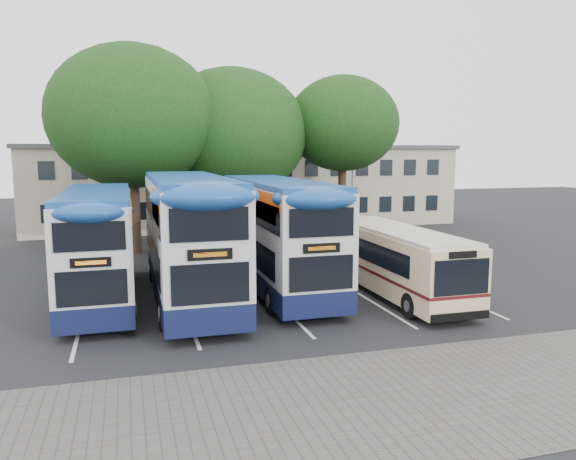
{
  "coord_description": "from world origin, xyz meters",
  "views": [
    {
      "loc": [
        -9.14,
        -16.15,
        5.69
      ],
      "look_at": [
        -3.01,
        5.0,
        2.61
      ],
      "focal_mm": 35.0,
      "sensor_mm": 36.0,
      "label": 1
    }
  ],
  "objects_px": {
    "lamp_post": "(353,161)",
    "bus_dd_left": "(99,240)",
    "tree_mid": "(232,133)",
    "tree_right": "(343,124)",
    "bus_dd_right": "(277,229)",
    "bus_dd_mid": "(188,232)",
    "tree_left": "(132,117)",
    "bus_single": "(396,257)"
  },
  "relations": [
    {
      "from": "tree_left",
      "to": "tree_right",
      "type": "relative_size",
      "value": 1.1
    },
    {
      "from": "lamp_post",
      "to": "bus_dd_mid",
      "type": "bearing_deg",
      "value": -131.61
    },
    {
      "from": "tree_left",
      "to": "bus_single",
      "type": "relative_size",
      "value": 1.28
    },
    {
      "from": "tree_right",
      "to": "bus_dd_right",
      "type": "relative_size",
      "value": 0.96
    },
    {
      "from": "tree_right",
      "to": "bus_dd_mid",
      "type": "distance_m",
      "value": 16.96
    },
    {
      "from": "tree_mid",
      "to": "lamp_post",
      "type": "bearing_deg",
      "value": 11.4
    },
    {
      "from": "bus_single",
      "to": "bus_dd_right",
      "type": "bearing_deg",
      "value": 152.09
    },
    {
      "from": "tree_right",
      "to": "tree_left",
      "type": "bearing_deg",
      "value": -175.44
    },
    {
      "from": "bus_dd_left",
      "to": "tree_left",
      "type": "bearing_deg",
      "value": 81.31
    },
    {
      "from": "lamp_post",
      "to": "bus_dd_mid",
      "type": "relative_size",
      "value": 0.79
    },
    {
      "from": "bus_dd_left",
      "to": "bus_dd_right",
      "type": "distance_m",
      "value": 7.03
    },
    {
      "from": "lamp_post",
      "to": "tree_mid",
      "type": "bearing_deg",
      "value": -168.6
    },
    {
      "from": "lamp_post",
      "to": "bus_dd_right",
      "type": "relative_size",
      "value": 0.83
    },
    {
      "from": "bus_dd_mid",
      "to": "bus_dd_right",
      "type": "height_order",
      "value": "bus_dd_mid"
    },
    {
      "from": "bus_dd_left",
      "to": "bus_dd_right",
      "type": "bearing_deg",
      "value": -0.92
    },
    {
      "from": "bus_dd_mid",
      "to": "bus_single",
      "type": "height_order",
      "value": "bus_dd_mid"
    },
    {
      "from": "tree_right",
      "to": "bus_dd_mid",
      "type": "height_order",
      "value": "tree_right"
    },
    {
      "from": "bus_single",
      "to": "tree_left",
      "type": "bearing_deg",
      "value": 127.74
    },
    {
      "from": "tree_left",
      "to": "bus_dd_right",
      "type": "xyz_separation_m",
      "value": [
        5.47,
        -10.34,
        -5.1
      ]
    },
    {
      "from": "bus_dd_left",
      "to": "bus_dd_right",
      "type": "relative_size",
      "value": 0.94
    },
    {
      "from": "tree_right",
      "to": "bus_single",
      "type": "bearing_deg",
      "value": -102.71
    },
    {
      "from": "lamp_post",
      "to": "tree_left",
      "type": "height_order",
      "value": "tree_left"
    },
    {
      "from": "tree_left",
      "to": "bus_dd_right",
      "type": "relative_size",
      "value": 1.06
    },
    {
      "from": "lamp_post",
      "to": "tree_mid",
      "type": "xyz_separation_m",
      "value": [
        -8.76,
        -1.77,
        1.73
      ]
    },
    {
      "from": "lamp_post",
      "to": "bus_single",
      "type": "distance_m",
      "value": 17.3
    },
    {
      "from": "bus_dd_left",
      "to": "lamp_post",
      "type": "bearing_deg",
      "value": 40.45
    },
    {
      "from": "lamp_post",
      "to": "bus_single",
      "type": "height_order",
      "value": "lamp_post"
    },
    {
      "from": "bus_dd_left",
      "to": "bus_dd_right",
      "type": "height_order",
      "value": "bus_dd_right"
    },
    {
      "from": "bus_dd_right",
      "to": "bus_dd_mid",
      "type": "bearing_deg",
      "value": -171.31
    },
    {
      "from": "tree_mid",
      "to": "bus_dd_right",
      "type": "distance_m",
      "value": 12.91
    },
    {
      "from": "tree_left",
      "to": "tree_mid",
      "type": "distance_m",
      "value": 6.21
    },
    {
      "from": "tree_mid",
      "to": "tree_right",
      "type": "bearing_deg",
      "value": -6.61
    },
    {
      "from": "bus_dd_right",
      "to": "bus_single",
      "type": "bearing_deg",
      "value": -27.91
    },
    {
      "from": "tree_mid",
      "to": "bus_single",
      "type": "xyz_separation_m",
      "value": [
        3.88,
        -14.44,
        -5.29
      ]
    },
    {
      "from": "tree_right",
      "to": "bus_single",
      "type": "height_order",
      "value": "tree_right"
    },
    {
      "from": "tree_left",
      "to": "bus_single",
      "type": "distance_m",
      "value": 17.07
    },
    {
      "from": "lamp_post",
      "to": "bus_dd_left",
      "type": "height_order",
      "value": "lamp_post"
    },
    {
      "from": "bus_dd_right",
      "to": "bus_single",
      "type": "xyz_separation_m",
      "value": [
        4.29,
        -2.27,
        -0.98
      ]
    },
    {
      "from": "lamp_post",
      "to": "bus_dd_left",
      "type": "distance_m",
      "value": 21.47
    },
    {
      "from": "tree_mid",
      "to": "tree_right",
      "type": "height_order",
      "value": "tree_mid"
    },
    {
      "from": "lamp_post",
      "to": "tree_right",
      "type": "bearing_deg",
      "value": -125.14
    },
    {
      "from": "tree_right",
      "to": "tree_mid",
      "type": "bearing_deg",
      "value": 173.39
    }
  ]
}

